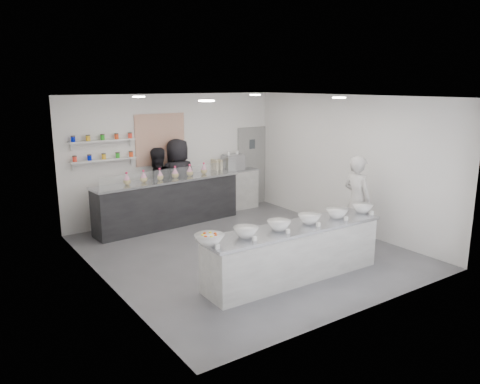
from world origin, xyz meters
name	(u,v)px	position (x,y,z in m)	size (l,w,h in m)	color
floor	(245,251)	(0.00, 0.00, 0.00)	(6.00, 6.00, 0.00)	#515156
ceiling	(245,96)	(0.00, 0.00, 3.00)	(6.00, 6.00, 0.00)	white
back_wall	(174,157)	(0.00, 3.00, 1.50)	(5.50, 5.50, 0.00)	white
left_wall	(102,196)	(-2.75, 0.00, 1.50)	(6.00, 6.00, 0.00)	white
right_wall	(346,163)	(2.75, 0.00, 1.50)	(6.00, 6.00, 0.00)	white
back_door	(252,166)	(2.30, 2.97, 1.05)	(0.88, 0.04, 2.10)	gray
pattern_panel	(160,139)	(-0.35, 2.98, 1.95)	(1.25, 0.03, 1.20)	#B45027
jar_shelf_lower	(104,160)	(-1.75, 2.90, 1.60)	(1.45, 0.22, 0.04)	silver
jar_shelf_upper	(102,141)	(-1.75, 2.90, 2.02)	(1.45, 0.22, 0.04)	silver
preserve_jars	(103,147)	(-1.75, 2.88, 1.88)	(1.45, 0.10, 0.56)	#FD3A27
downlight_0	(206,101)	(-1.40, -1.00, 2.98)	(0.24, 0.24, 0.02)	white
downlight_1	(339,98)	(1.40, -1.00, 2.98)	(0.24, 0.24, 0.02)	white
downlight_2	(139,97)	(-1.40, 1.60, 2.98)	(0.24, 0.24, 0.02)	white
downlight_3	(255,95)	(1.40, 1.60, 2.98)	(0.24, 0.24, 0.02)	white
prep_counter	(294,253)	(-0.06, -1.53, 0.46)	(3.34, 0.76, 0.91)	#ABABA6
back_bar	(169,203)	(-0.46, 2.41, 0.55)	(3.54, 0.65, 1.10)	black
sneeze_guard	(174,175)	(-0.44, 2.11, 1.25)	(3.49, 0.01, 0.30)	white
espresso_ledge	(232,190)	(1.55, 2.78, 0.52)	(1.40, 0.45, 1.04)	#ABABA6
espresso_machine	(233,163)	(1.57, 2.78, 1.24)	(0.52, 0.36, 0.40)	#93969E
cup_stacks	(218,166)	(1.11, 2.78, 1.20)	(0.24, 0.24, 0.32)	tan
prep_bowls	(294,222)	(-0.06, -1.53, 0.99)	(3.64, 0.49, 0.16)	white
label_cards	(316,233)	(-0.05, -2.05, 0.95)	(3.31, 0.04, 0.07)	white
cookie_bags	(167,173)	(-0.46, 2.41, 1.24)	(2.16, 0.16, 0.28)	pink
woman_prep	(357,201)	(2.13, -0.93, 0.92)	(0.67, 0.44, 1.84)	beige
staff_left	(157,186)	(-0.63, 2.66, 0.90)	(0.88, 0.69, 1.81)	black
staff_right	(178,180)	(-0.07, 2.66, 0.99)	(0.97, 0.63, 1.98)	black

